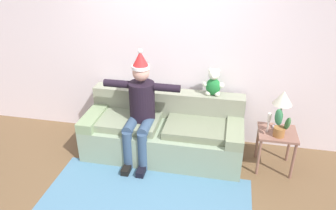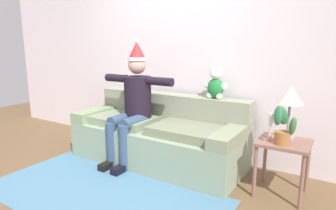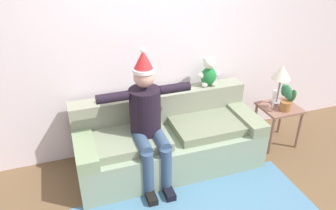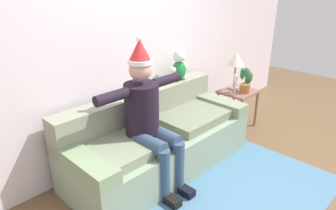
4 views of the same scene
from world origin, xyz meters
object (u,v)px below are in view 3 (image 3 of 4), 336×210
at_px(couch, 167,139).
at_px(table_lamp, 281,74).
at_px(candle_tall, 274,97).
at_px(person_seated, 148,118).
at_px(side_table, 279,113).
at_px(teddy_bear, 209,73).
at_px(potted_plant, 287,98).

relative_size(couch, table_lamp, 4.07).
bearing_deg(candle_tall, table_lamp, 37.37).
bearing_deg(person_seated, side_table, 2.80).
bearing_deg(teddy_bear, side_table, -21.61).
xyz_separation_m(couch, teddy_bear, (0.63, 0.27, 0.67)).
bearing_deg(potted_plant, table_lamp, 87.23).
xyz_separation_m(person_seated, potted_plant, (1.77, -0.01, -0.06)).
distance_m(couch, teddy_bear, 0.96).
bearing_deg(couch, table_lamp, 0.47).
distance_m(side_table, table_lamp, 0.52).
bearing_deg(person_seated, candle_tall, 2.33).
xyz_separation_m(person_seated, teddy_bear, (0.91, 0.43, 0.22)).
bearing_deg(side_table, potted_plant, -90.14).
height_order(couch, side_table, couch).
bearing_deg(couch, side_table, -2.91).
xyz_separation_m(teddy_bear, side_table, (0.87, -0.34, -0.55)).
height_order(table_lamp, candle_tall, table_lamp).
bearing_deg(couch, person_seated, -149.67).
relative_size(side_table, table_lamp, 1.04).
bearing_deg(couch, teddy_bear, 23.07).
distance_m(table_lamp, candle_tall, 0.30).
distance_m(potted_plant, candle_tall, 0.15).
distance_m(side_table, candle_tall, 0.30).
relative_size(couch, potted_plant, 5.62).
height_order(side_table, candle_tall, candle_tall).
height_order(person_seated, side_table, person_seated).
bearing_deg(side_table, teddy_bear, 158.39).
bearing_deg(teddy_bear, couch, -156.93).
bearing_deg(couch, potted_plant, -6.59).
height_order(teddy_bear, table_lamp, teddy_bear).
bearing_deg(side_table, table_lamp, 84.37).
distance_m(couch, potted_plant, 1.55).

